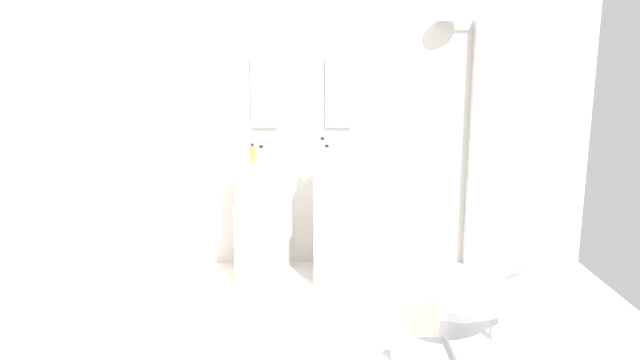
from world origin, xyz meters
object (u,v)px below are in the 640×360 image
at_px(pedestal_sink_left, 263,219).
at_px(pedestal_sink_right, 340,219).
at_px(coffee_mug, 398,354).
at_px(towel_rack, 87,237).
at_px(soap_bottle_amber, 253,153).
at_px(shower_column, 477,140).
at_px(soap_bottle_clear, 262,155).
at_px(soap_bottle_grey, 327,153).
at_px(lounge_chair, 496,295).
at_px(soap_bottle_white, 323,150).

distance_m(pedestal_sink_left, pedestal_sink_right, 0.61).
xyz_separation_m(pedestal_sink_left, coffee_mug, (0.91, -1.34, -0.44)).
height_order(towel_rack, soap_bottle_amber, soap_bottle_amber).
height_order(pedestal_sink_right, shower_column, shower_column).
bearing_deg(soap_bottle_amber, coffee_mug, -52.29).
bearing_deg(soap_bottle_clear, pedestal_sink_right, 13.18).
bearing_deg(pedestal_sink_right, soap_bottle_grey, -152.82).
height_order(coffee_mug, soap_bottle_amber, soap_bottle_amber).
bearing_deg(soap_bottle_grey, pedestal_sink_left, 174.15).
xyz_separation_m(pedestal_sink_right, soap_bottle_grey, (-0.10, -0.05, 0.54)).
bearing_deg(soap_bottle_grey, towel_rack, -151.36).
bearing_deg(pedestal_sink_left, soap_bottle_grey, -5.85).
xyz_separation_m(lounge_chair, soap_bottle_white, (-1.05, 1.13, 0.71)).
height_order(shower_column, lounge_chair, shower_column).
distance_m(soap_bottle_clear, soap_bottle_grey, 0.50).
height_order(shower_column, soap_bottle_white, shower_column).
xyz_separation_m(lounge_chair, coffee_mug, (-0.61, -0.17, -0.30)).
height_order(pedestal_sink_right, towel_rack, pedestal_sink_right).
xyz_separation_m(towel_rack, soap_bottle_grey, (1.55, 0.84, 0.40)).
bearing_deg(towel_rack, shower_column, 23.56).
xyz_separation_m(pedestal_sink_right, towel_rack, (-1.65, -0.90, 0.14)).
height_order(pedestal_sink_left, towel_rack, pedestal_sink_left).
xyz_separation_m(pedestal_sink_left, shower_column, (1.74, 0.32, 0.59)).
bearing_deg(soap_bottle_grey, soap_bottle_clear, -169.98).
bearing_deg(pedestal_sink_left, soap_bottle_amber, -121.74).
xyz_separation_m(pedestal_sink_right, shower_column, (1.13, 0.32, 0.59)).
bearing_deg(coffee_mug, lounge_chair, 16.00).
relative_size(pedestal_sink_right, soap_bottle_clear, 8.27).
height_order(lounge_chair, towel_rack, towel_rack).
height_order(soap_bottle_amber, soap_bottle_grey, soap_bottle_amber).
bearing_deg(soap_bottle_clear, pedestal_sink_left, 96.34).
distance_m(coffee_mug, soap_bottle_white, 1.70).
distance_m(pedestal_sink_right, soap_bottle_clear, 0.81).
distance_m(soap_bottle_white, soap_bottle_amber, 0.53).
bearing_deg(towel_rack, pedestal_sink_right, 28.55).
bearing_deg(soap_bottle_amber, pedestal_sink_right, 7.72).
distance_m(pedestal_sink_left, soap_bottle_white, 0.74).
bearing_deg(soap_bottle_clear, towel_rack, -144.31).
distance_m(lounge_chair, soap_bottle_amber, 2.03).
height_order(shower_column, soap_bottle_grey, shower_column).
distance_m(coffee_mug, soap_bottle_clear, 1.79).
relative_size(coffee_mug, soap_bottle_white, 0.49).
bearing_deg(soap_bottle_white, soap_bottle_amber, -174.68).
bearing_deg(lounge_chair, soap_bottle_amber, 145.62).
distance_m(pedestal_sink_left, soap_bottle_grey, 0.74).
distance_m(towel_rack, coffee_mug, 2.08).
bearing_deg(pedestal_sink_right, lounge_chair, -52.01).
distance_m(pedestal_sink_right, soap_bottle_grey, 0.55).
bearing_deg(pedestal_sink_right, soap_bottle_amber, -172.28).
distance_m(lounge_chair, soap_bottle_grey, 1.65).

